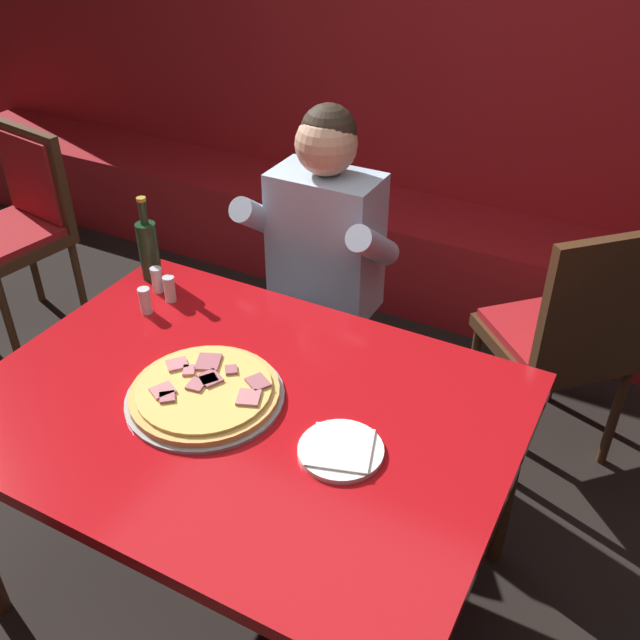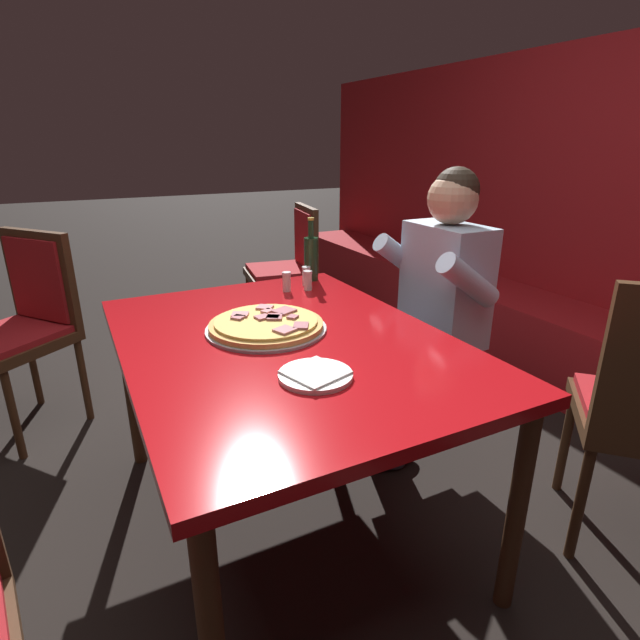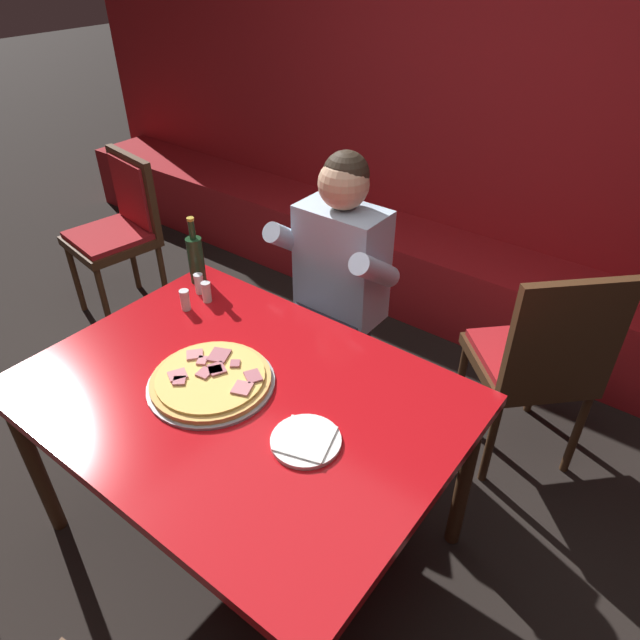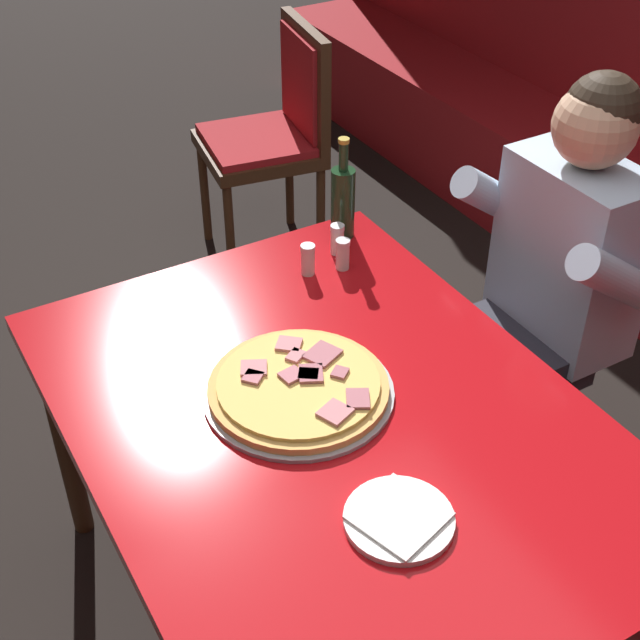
# 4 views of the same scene
# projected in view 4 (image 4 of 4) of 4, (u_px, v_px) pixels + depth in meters

# --- Properties ---
(ground_plane) EXTENTS (24.00, 24.00, 0.00)m
(ground_plane) POSITION_uv_depth(u_px,v_px,m) (329.00, 624.00, 2.35)
(ground_plane) COLOR black
(main_dining_table) EXTENTS (1.41, 1.03, 0.75)m
(main_dining_table) POSITION_uv_depth(u_px,v_px,m) (331.00, 439.00, 1.94)
(main_dining_table) COLOR #422816
(main_dining_table) RESTS_ON ground_plane
(pizza) EXTENTS (0.42, 0.42, 0.05)m
(pizza) POSITION_uv_depth(u_px,v_px,m) (299.00, 388.00, 1.94)
(pizza) COLOR #9E9EA3
(pizza) RESTS_ON main_dining_table
(plate_white_paper) EXTENTS (0.21, 0.21, 0.02)m
(plate_white_paper) POSITION_uv_depth(u_px,v_px,m) (399.00, 519.00, 1.66)
(plate_white_paper) COLOR white
(plate_white_paper) RESTS_ON main_dining_table
(beer_bottle) EXTENTS (0.07, 0.07, 0.29)m
(beer_bottle) POSITION_uv_depth(u_px,v_px,m) (343.00, 200.00, 2.42)
(beer_bottle) COLOR #19381E
(beer_bottle) RESTS_ON main_dining_table
(shaker_oregano) EXTENTS (0.04, 0.04, 0.09)m
(shaker_oregano) POSITION_uv_depth(u_px,v_px,m) (337.00, 241.00, 2.39)
(shaker_oregano) COLOR silver
(shaker_oregano) RESTS_ON main_dining_table
(shaker_red_pepper_flakes) EXTENTS (0.04, 0.04, 0.09)m
(shaker_red_pepper_flakes) POSITION_uv_depth(u_px,v_px,m) (343.00, 256.00, 2.33)
(shaker_red_pepper_flakes) COLOR silver
(shaker_red_pepper_flakes) RESTS_ON main_dining_table
(shaker_parmesan) EXTENTS (0.04, 0.04, 0.09)m
(shaker_parmesan) POSITION_uv_depth(u_px,v_px,m) (308.00, 261.00, 2.31)
(shaker_parmesan) COLOR silver
(shaker_parmesan) RESTS_ON main_dining_table
(diner_seated_blue_shirt) EXTENTS (0.53, 0.53, 1.27)m
(diner_seated_blue_shirt) POSITION_uv_depth(u_px,v_px,m) (541.00, 286.00, 2.36)
(diner_seated_blue_shirt) COLOR black
(diner_seated_blue_shirt) RESTS_ON ground_plane
(dining_chair_side_aisle) EXTENTS (0.50, 0.50, 0.95)m
(dining_chair_side_aisle) POSITION_uv_depth(u_px,v_px,m) (276.00, 126.00, 3.49)
(dining_chair_side_aisle) COLOR #422816
(dining_chair_side_aisle) RESTS_ON ground_plane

